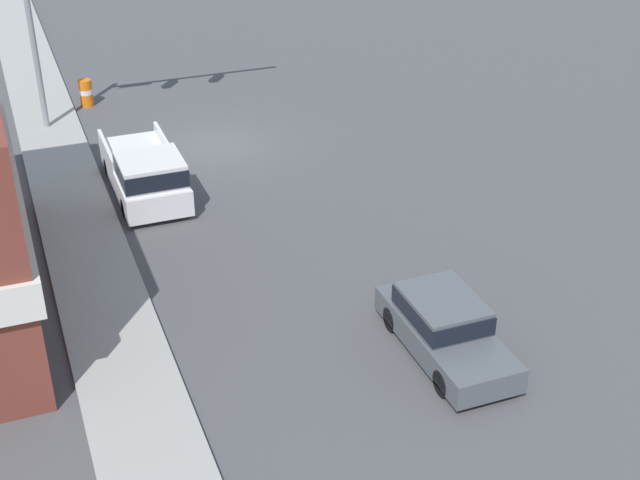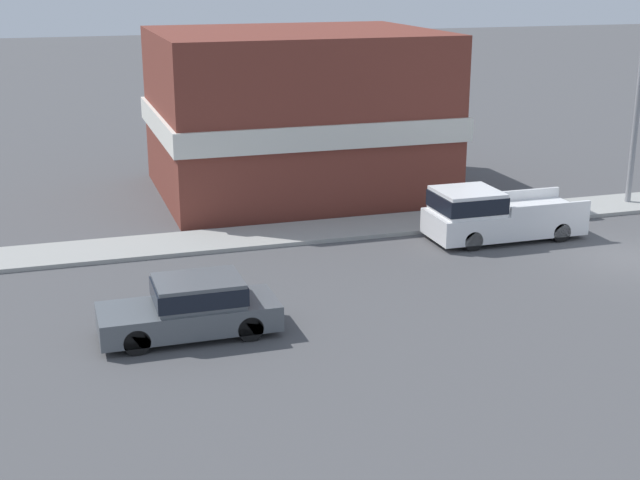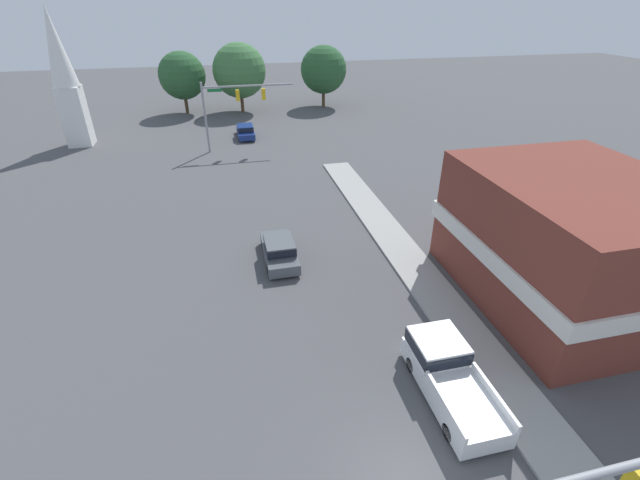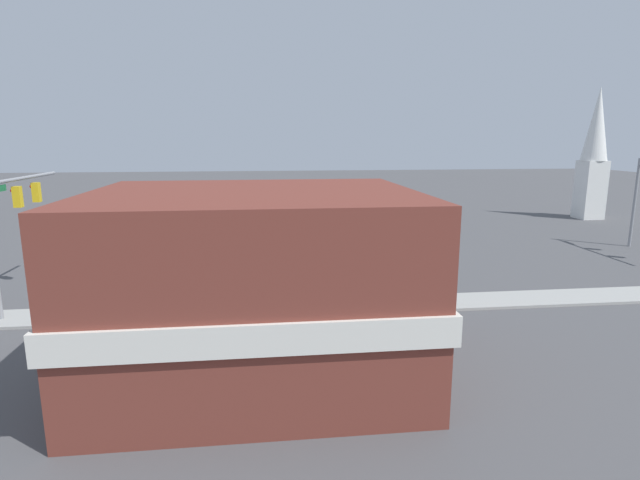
% 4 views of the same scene
% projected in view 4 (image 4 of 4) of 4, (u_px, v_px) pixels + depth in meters
% --- Properties ---
extents(ground_plane, '(200.00, 200.00, 0.00)m').
position_uv_depth(ground_plane, '(123.00, 283.00, 29.03)').
color(ground_plane, '#4C4C4F').
extents(sidewalk_curb, '(2.40, 60.00, 0.14)m').
position_uv_depth(sidewalk_curb, '(91.00, 316.00, 23.47)').
color(sidewalk_curb, '#9E9E99').
rests_on(sidewalk_curb, ground).
extents(near_signal_assembly, '(7.73, 0.49, 6.79)m').
position_uv_depth(near_signal_assembly, '(14.00, 208.00, 24.34)').
color(near_signal_assembly, gray).
rests_on(near_signal_assembly, ground).
extents(car_lead, '(1.82, 4.52, 1.49)m').
position_uv_depth(car_lead, '(362.00, 256.00, 32.37)').
color(car_lead, black).
rests_on(car_lead, ground).
extents(pickup_truck_parked, '(2.10, 5.34, 1.82)m').
position_uv_depth(pickup_truck_parked, '(172.00, 282.00, 26.08)').
color(pickup_truck_parked, black).
rests_on(pickup_truck_parked, ground).
extents(corner_brick_building, '(9.45, 11.35, 6.54)m').
position_uv_depth(corner_brick_building, '(256.00, 284.00, 17.63)').
color(corner_brick_building, brown).
rests_on(corner_brick_building, ground).
extents(church_steeple, '(2.55, 2.55, 13.35)m').
position_uv_depth(church_steeple, '(594.00, 151.00, 51.03)').
color(church_steeple, white).
rests_on(church_steeple, ground).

